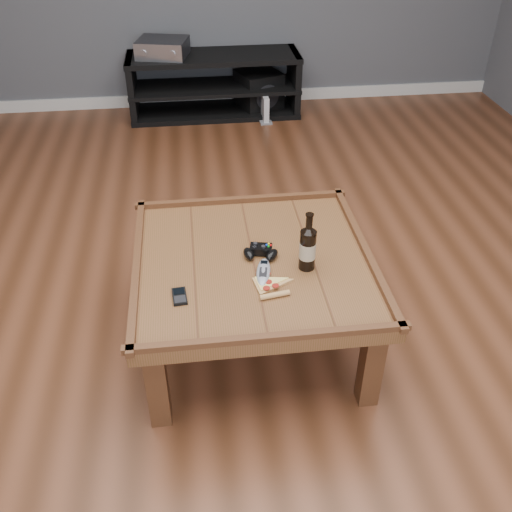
{
  "coord_description": "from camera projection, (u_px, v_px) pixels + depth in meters",
  "views": [
    {
      "loc": [
        -0.22,
        -1.93,
        1.87
      ],
      "look_at": [
        0.0,
        -0.07,
        0.52
      ],
      "focal_mm": 40.0,
      "sensor_mm": 36.0,
      "label": 1
    }
  ],
  "objects": [
    {
      "name": "beer_bottle",
      "position": [
        308.0,
        247.0,
        2.3
      ],
      "size": [
        0.07,
        0.07,
        0.26
      ],
      "color": "black",
      "rests_on": "coffee_table"
    },
    {
      "name": "subwoofer",
      "position": [
        259.0,
        91.0,
        4.86
      ],
      "size": [
        0.42,
        0.42,
        0.33
      ],
      "rotation": [
        0.0,
        0.0,
        0.35
      ],
      "color": "black",
      "rests_on": "ground"
    },
    {
      "name": "av_receiver",
      "position": [
        163.0,
        48.0,
        4.51
      ],
      "size": [
        0.44,
        0.39,
        0.13
      ],
      "rotation": [
        0.0,
        0.0,
        -0.24
      ],
      "color": "black",
      "rests_on": "media_console"
    },
    {
      "name": "smartphone",
      "position": [
        180.0,
        296.0,
        2.2
      ],
      "size": [
        0.06,
        0.1,
        0.01
      ],
      "rotation": [
        0.0,
        0.0,
        0.08
      ],
      "color": "black",
      "rests_on": "coffee_table"
    },
    {
      "name": "pizza_slice",
      "position": [
        269.0,
        285.0,
        2.26
      ],
      "size": [
        0.16,
        0.23,
        0.02
      ],
      "rotation": [
        0.0,
        0.0,
        0.17
      ],
      "color": "tan",
      "rests_on": "coffee_table"
    },
    {
      "name": "media_console",
      "position": [
        214.0,
        85.0,
        4.74
      ],
      "size": [
        1.4,
        0.45,
        0.5
      ],
      "color": "black",
      "rests_on": "ground"
    },
    {
      "name": "ground",
      "position": [
        253.0,
        337.0,
        2.67
      ],
      "size": [
        6.0,
        6.0,
        0.0
      ],
      "primitive_type": "plane",
      "color": "#482614",
      "rests_on": "ground"
    },
    {
      "name": "baseboard",
      "position": [
        214.0,
        98.0,
        5.04
      ],
      "size": [
        5.0,
        0.02,
        0.1
      ],
      "primitive_type": "cube",
      "color": "silver",
      "rests_on": "ground"
    },
    {
      "name": "game_controller",
      "position": [
        261.0,
        252.0,
        2.42
      ],
      "size": [
        0.16,
        0.13,
        0.04
      ],
      "rotation": [
        0.0,
        0.0,
        -0.21
      ],
      "color": "black",
      "rests_on": "coffee_table"
    },
    {
      "name": "coffee_table",
      "position": [
        253.0,
        271.0,
        2.44
      ],
      "size": [
        1.03,
        1.03,
        0.48
      ],
      "color": "#583919",
      "rests_on": "ground"
    },
    {
      "name": "game_console",
      "position": [
        265.0,
        110.0,
        4.69
      ],
      "size": [
        0.1,
        0.18,
        0.22
      ],
      "rotation": [
        0.0,
        0.0,
        0.04
      ],
      "color": "gray",
      "rests_on": "ground"
    },
    {
      "name": "remote_control",
      "position": [
        263.0,
        272.0,
        2.32
      ],
      "size": [
        0.09,
        0.19,
        0.03
      ],
      "rotation": [
        0.0,
        0.0,
        -0.19
      ],
      "color": "#8E929A",
      "rests_on": "coffee_table"
    }
  ]
}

